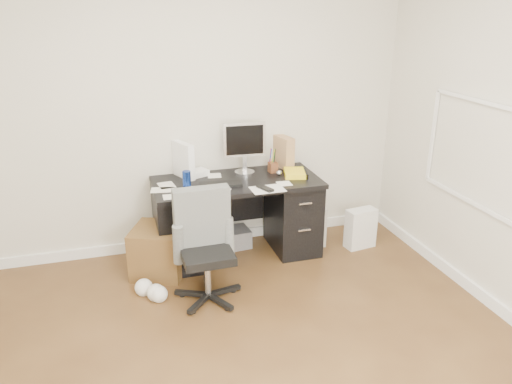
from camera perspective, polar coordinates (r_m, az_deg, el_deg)
The scene contains 18 objects.
ground at distance 3.42m, azimuth 0.10°, elevation -20.27°, with size 4.00×4.00×0.00m, color #452C16.
room_shell at distance 2.68m, azimuth 0.61°, elevation 8.05°, with size 4.02×4.02×2.71m.
desk at distance 4.64m, azimuth -2.17°, elevation -2.73°, with size 1.50×0.70×0.75m.
loose_papers at distance 4.42m, azimuth -4.57°, elevation 0.91°, with size 1.10×0.60×0.00m, color silver, non-canonical shape.
lcd_monitor at distance 4.62m, azimuth -1.33°, elevation 5.06°, with size 0.39×0.22×0.49m, color silver, non-canonical shape.
keyboard at distance 4.39m, azimuth -4.10°, elevation 0.90°, with size 0.38×0.13×0.02m, color black.
computer_mouse at distance 4.62m, azimuth 2.65°, elevation 2.20°, with size 0.05×0.05×0.05m, color silver.
travel_mug at distance 4.31m, azimuth -7.92°, elevation 1.36°, with size 0.07×0.07×0.16m, color navy.
white_binder at distance 4.59m, azimuth -8.31°, elevation 3.63°, with size 0.13×0.28×0.33m, color white.
magazine_file at distance 4.85m, azimuth 3.11°, elevation 4.62°, with size 0.13×0.26×0.31m, color #906645.
pen_cup at distance 4.69m, azimuth 1.95°, elevation 3.62°, with size 0.10×0.10×0.23m, color #553018, non-canonical shape.
yellow_book at distance 4.64m, azimuth 4.52°, elevation 2.17°, with size 0.20×0.26×0.04m, color yellow.
paper_remote at distance 4.28m, azimuth 1.32°, elevation 0.46°, with size 0.29×0.23×0.02m, color silver, non-canonical shape.
office_chair at distance 3.94m, azimuth -5.66°, elevation -6.46°, with size 0.51×0.51×0.91m, color #515351, non-canonical shape.
pc_tower at distance 5.06m, azimuth 6.68°, elevation -3.32°, with size 0.17×0.39×0.39m, color #BBB5A9.
shopping_bag at distance 4.97m, azimuth 11.86°, elevation -4.08°, with size 0.29×0.21×0.39m, color silver.
wicker_basket at distance 4.48m, azimuth -10.99°, elevation -6.60°, with size 0.43×0.43×0.43m, color #462A15.
desk_printer at distance 4.92m, azimuth -2.58°, elevation -5.26°, with size 0.30×0.25×0.18m, color slate.
Camera 1 is at (-0.74, -2.47, 2.25)m, focal length 35.00 mm.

